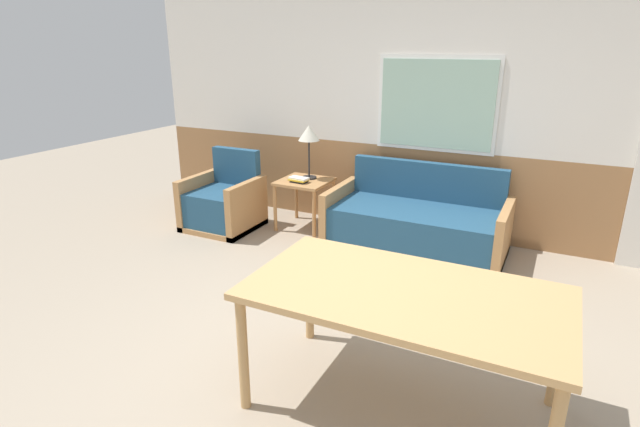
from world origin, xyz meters
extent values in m
plane|color=gray|center=(0.00, 0.00, 0.00)|extent=(16.00, 16.00, 0.00)
cube|color=#996B42|center=(0.00, 2.63, 0.48)|extent=(7.20, 0.06, 0.95)
cube|color=silver|center=(0.00, 2.63, 1.83)|extent=(7.20, 0.06, 1.75)
cube|color=white|center=(-0.03, 2.59, 1.43)|extent=(1.26, 0.01, 0.98)
cube|color=#99BCA8|center=(-0.03, 2.58, 1.43)|extent=(1.18, 0.02, 0.90)
cube|color=#B27F4C|center=(-0.03, 2.08, 0.03)|extent=(1.81, 0.86, 0.06)
cube|color=navy|center=(-0.03, 2.06, 0.25)|extent=(1.65, 0.78, 0.38)
cube|color=navy|center=(-0.03, 2.46, 0.64)|extent=(1.65, 0.10, 0.41)
cube|color=#B27F4C|center=(-0.89, 2.08, 0.29)|extent=(0.08, 0.86, 0.58)
cube|color=#B27F4C|center=(0.83, 2.08, 0.29)|extent=(0.08, 0.86, 0.58)
cube|color=#B27F4C|center=(-2.19, 1.70, 0.03)|extent=(0.77, 0.73, 0.06)
cube|color=navy|center=(-2.19, 1.68, 0.25)|extent=(0.61, 0.65, 0.39)
cube|color=navy|center=(-2.19, 2.01, 0.66)|extent=(0.61, 0.10, 0.43)
cube|color=#B27F4C|center=(-2.54, 1.70, 0.29)|extent=(0.08, 0.73, 0.59)
cube|color=#B27F4C|center=(-1.85, 1.70, 0.29)|extent=(0.08, 0.73, 0.59)
cube|color=#B27F4C|center=(-1.35, 2.13, 0.55)|extent=(0.55, 0.55, 0.03)
cylinder|color=#B27F4C|center=(-1.60, 1.88, 0.27)|extent=(0.04, 0.04, 0.54)
cylinder|color=#B27F4C|center=(-1.10, 1.88, 0.27)|extent=(0.04, 0.04, 0.54)
cylinder|color=#B27F4C|center=(-1.60, 2.38, 0.27)|extent=(0.04, 0.04, 0.54)
cylinder|color=#B27F4C|center=(-1.10, 2.38, 0.27)|extent=(0.04, 0.04, 0.54)
cylinder|color=#262628|center=(-1.34, 2.23, 0.58)|extent=(0.17, 0.17, 0.02)
cylinder|color=#262628|center=(-1.34, 2.23, 0.80)|extent=(0.02, 0.02, 0.42)
cone|color=beige|center=(-1.34, 2.23, 1.09)|extent=(0.24, 0.24, 0.17)
cube|color=black|center=(-1.36, 2.02, 0.58)|extent=(0.18, 0.12, 0.02)
cube|color=gold|center=(-1.37, 2.03, 0.59)|extent=(0.22, 0.15, 0.02)
cube|color=white|center=(-1.37, 2.03, 0.61)|extent=(0.23, 0.14, 0.02)
cube|color=tan|center=(0.57, -0.29, 0.74)|extent=(1.74, 0.94, 0.04)
cylinder|color=tan|center=(-0.24, -0.70, 0.36)|extent=(0.06, 0.06, 0.72)
cylinder|color=tan|center=(-0.24, 0.13, 0.36)|extent=(0.06, 0.06, 0.72)
cylinder|color=tan|center=(1.37, 0.13, 0.36)|extent=(0.06, 0.06, 0.72)
camera|label=1|loc=(1.23, -2.68, 2.04)|focal=28.00mm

